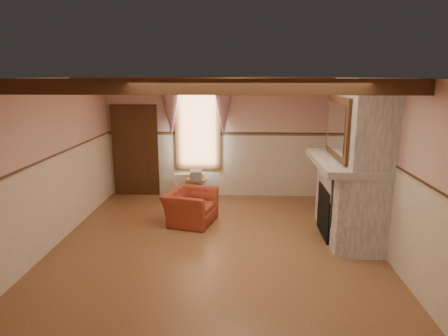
{
  "coord_description": "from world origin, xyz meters",
  "views": [
    {
      "loc": [
        0.42,
        -6.29,
        2.85
      ],
      "look_at": [
        0.11,
        0.8,
        1.18
      ],
      "focal_mm": 32.0,
      "sensor_mm": 36.0,
      "label": 1
    }
  ],
  "objects_px": {
    "armchair": "(190,207)",
    "bowl": "(346,157)",
    "radiator": "(189,186)",
    "oil_lamp": "(341,147)",
    "mantel_clock": "(336,145)",
    "side_table": "(197,190)"
  },
  "relations": [
    {
      "from": "armchair",
      "to": "mantel_clock",
      "type": "bearing_deg",
      "value": -69.59
    },
    {
      "from": "armchair",
      "to": "radiator",
      "type": "bearing_deg",
      "value": 22.55
    },
    {
      "from": "armchair",
      "to": "mantel_clock",
      "type": "height_order",
      "value": "mantel_clock"
    },
    {
      "from": "side_table",
      "to": "radiator",
      "type": "xyz_separation_m",
      "value": [
        -0.21,
        0.29,
        0.02
      ]
    },
    {
      "from": "bowl",
      "to": "armchair",
      "type": "bearing_deg",
      "value": 169.25
    },
    {
      "from": "armchair",
      "to": "mantel_clock",
      "type": "distance_m",
      "value": 3.07
    },
    {
      "from": "mantel_clock",
      "to": "oil_lamp",
      "type": "distance_m",
      "value": 0.42
    },
    {
      "from": "side_table",
      "to": "oil_lamp",
      "type": "xyz_separation_m",
      "value": [
        2.83,
        -1.42,
        1.29
      ]
    },
    {
      "from": "radiator",
      "to": "oil_lamp",
      "type": "xyz_separation_m",
      "value": [
        3.04,
        -1.72,
        1.26
      ]
    },
    {
      "from": "armchair",
      "to": "mantel_clock",
      "type": "relative_size",
      "value": 4.11
    },
    {
      "from": "bowl",
      "to": "mantel_clock",
      "type": "distance_m",
      "value": 0.83
    },
    {
      "from": "mantel_clock",
      "to": "side_table",
      "type": "bearing_deg",
      "value": 160.51
    },
    {
      "from": "armchair",
      "to": "oil_lamp",
      "type": "relative_size",
      "value": 3.52
    },
    {
      "from": "bowl",
      "to": "side_table",
      "type": "bearing_deg",
      "value": 147.11
    },
    {
      "from": "bowl",
      "to": "oil_lamp",
      "type": "xyz_separation_m",
      "value": [
        0.0,
        0.41,
        0.1
      ]
    },
    {
      "from": "side_table",
      "to": "mantel_clock",
      "type": "height_order",
      "value": "mantel_clock"
    },
    {
      "from": "side_table",
      "to": "bowl",
      "type": "height_order",
      "value": "bowl"
    },
    {
      "from": "side_table",
      "to": "mantel_clock",
      "type": "distance_m",
      "value": 3.25
    },
    {
      "from": "armchair",
      "to": "side_table",
      "type": "xyz_separation_m",
      "value": [
        -0.02,
        1.3,
        -0.05
      ]
    },
    {
      "from": "armchair",
      "to": "bowl",
      "type": "relative_size",
      "value": 3.09
    },
    {
      "from": "mantel_clock",
      "to": "bowl",
      "type": "bearing_deg",
      "value": -90.0
    },
    {
      "from": "radiator",
      "to": "mantel_clock",
      "type": "bearing_deg",
      "value": -33.96
    }
  ]
}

